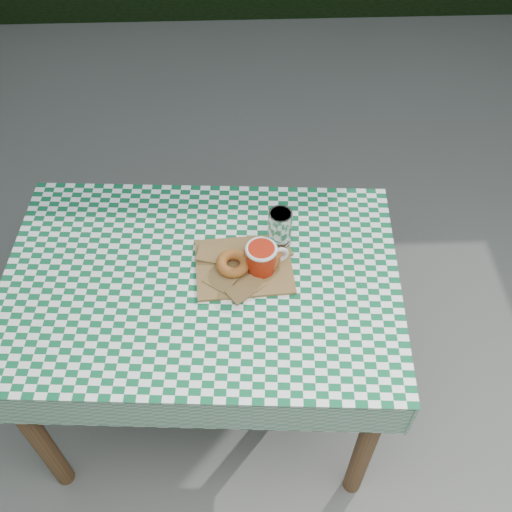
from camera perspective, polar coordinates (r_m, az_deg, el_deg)
The scene contains 8 objects.
ground at distance 2.33m, azimuth 0.46°, elevation -14.26°, with size 60.00×60.00×0.00m, color #585852.
table at distance 2.02m, azimuth -4.58°, elevation -8.78°, with size 1.12×0.75×0.75m, color brown.
tablecloth at distance 1.71m, azimuth -5.36°, elevation -2.29°, with size 1.14×0.77×0.01m, color #0D5630.
paper_bag at distance 1.72m, azimuth -1.17°, elevation -0.95°, with size 0.28×0.22×0.01m, color olive.
bagel_front at distance 1.70m, azimuth -2.21°, elevation -0.73°, with size 0.10×0.10×0.03m, color #A35021.
bagel_back at distance 1.71m, azimuth 0.53°, elevation -0.08°, with size 0.11×0.11×0.04m, color #A15721.
coffee_mug at distance 1.68m, azimuth 0.50°, elevation -0.29°, with size 0.17×0.17×0.10m, color #9E1C0A, non-canonical shape.
drinking_glass at distance 1.74m, azimuth 2.31°, elevation 2.66°, with size 0.07×0.07×0.13m, color white.
Camera 1 is at (-0.06, -0.99, 2.11)m, focal length 41.64 mm.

